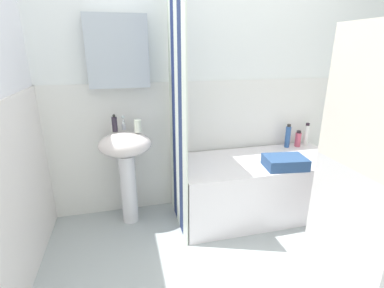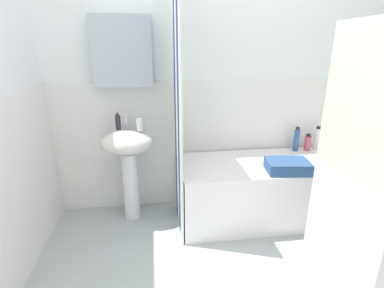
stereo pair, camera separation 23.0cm
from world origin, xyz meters
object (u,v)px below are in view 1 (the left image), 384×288
at_px(toothbrush_cup, 138,126).
at_px(towel_folded, 285,162).
at_px(lotion_bottle, 306,135).
at_px(shampoo_bottle, 298,139).
at_px(conditioner_bottle, 288,136).
at_px(bathtub, 258,186).
at_px(soap_dispenser, 115,124).
at_px(sink, 126,158).

distance_m(toothbrush_cup, towel_folded, 1.26).
xyz_separation_m(lotion_bottle, towel_folded, (-0.53, -0.47, -0.06)).
relative_size(shampoo_bottle, conditioner_bottle, 0.70).
xyz_separation_m(bathtub, lotion_bottle, (0.64, 0.26, 0.38)).
distance_m(soap_dispenser, lotion_bottle, 1.90).
bearing_deg(towel_folded, bathtub, 117.55).
bearing_deg(toothbrush_cup, towel_folded, -16.91).
bearing_deg(toothbrush_cup, bathtub, -7.63).
relative_size(bathtub, towel_folded, 4.42).
xyz_separation_m(bathtub, conditioner_bottle, (0.42, 0.24, 0.38)).
height_order(soap_dispenser, shampoo_bottle, soap_dispenser).
bearing_deg(shampoo_bottle, conditioner_bottle, 177.38).
xyz_separation_m(lotion_bottle, conditioner_bottle, (-0.22, -0.02, 0.00)).
distance_m(bathtub, shampoo_bottle, 0.68).
xyz_separation_m(soap_dispenser, conditioner_bottle, (1.66, 0.04, -0.24)).
xyz_separation_m(shampoo_bottle, conditioner_bottle, (-0.12, 0.01, 0.04)).
height_order(toothbrush_cup, shampoo_bottle, toothbrush_cup).
distance_m(sink, conditioner_bottle, 1.59).
bearing_deg(towel_folded, lotion_bottle, 41.94).
bearing_deg(sink, lotion_bottle, 3.73).
relative_size(sink, lotion_bottle, 3.56).
distance_m(lotion_bottle, towel_folded, 0.71).
height_order(sink, conditioner_bottle, sink).
bearing_deg(bathtub, toothbrush_cup, 172.37).
height_order(soap_dispenser, lotion_bottle, soap_dispenser).
bearing_deg(bathtub, lotion_bottle, 22.15).
height_order(bathtub, towel_folded, towel_folded).
height_order(toothbrush_cup, lotion_bottle, toothbrush_cup).
bearing_deg(soap_dispenser, conditioner_bottle, 1.50).
height_order(soap_dispenser, towel_folded, soap_dispenser).
bearing_deg(soap_dispenser, bathtub, -9.17).
distance_m(soap_dispenser, towel_folded, 1.45).
relative_size(soap_dispenser, conditioner_bottle, 0.62).
bearing_deg(sink, towel_folded, -15.51).
distance_m(lotion_bottle, conditioner_bottle, 0.22).
height_order(shampoo_bottle, towel_folded, shampoo_bottle).
distance_m(sink, toothbrush_cup, 0.29).
distance_m(soap_dispenser, bathtub, 1.41).
relative_size(bathtub, shampoo_bottle, 8.91).
relative_size(soap_dispenser, bathtub, 0.10).
xyz_separation_m(sink, lotion_bottle, (1.81, 0.12, 0.04)).
bearing_deg(toothbrush_cup, conditioner_bottle, 3.96).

